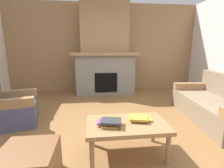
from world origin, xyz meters
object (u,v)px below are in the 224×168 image
armchair (10,108)px  coffee_table (127,127)px  fireplace (105,54)px  couch (216,106)px  ottoman (29,168)px

armchair → coffee_table: bearing=-29.6°
fireplace → couch: (1.93, -2.28, -0.88)m
couch → armchair: same height
couch → coffee_table: 2.05m
fireplace → armchair: (-1.84, -2.03, -0.87)m
ottoman → armchair: bearing=120.0°
couch → coffee_table: couch is taller
couch → armchair: size_ratio=2.01×
fireplace → coffee_table: 3.20m
couch → ottoman: 3.16m
armchair → ottoman: bearing=-60.0°
armchair → coffee_table: size_ratio=0.93×
fireplace → armchair: bearing=-132.2°
fireplace → coffee_table: fireplace is taller
armchair → ottoman: 1.69m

